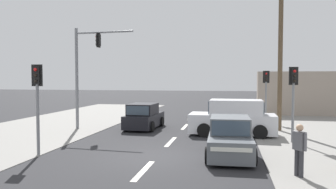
# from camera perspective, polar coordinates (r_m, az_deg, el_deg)

# --- Properties ---
(ground_plane) EXTENTS (140.00, 140.00, 0.00)m
(ground_plane) POSITION_cam_1_polar(r_m,az_deg,el_deg) (12.90, -1.94, -10.73)
(ground_plane) COLOR #28282B
(lane_dash_near) EXTENTS (0.20, 2.40, 0.01)m
(lane_dash_near) POSITION_cam_1_polar(r_m,az_deg,el_deg) (11.02, -4.28, -13.07)
(lane_dash_near) COLOR silver
(lane_dash_near) RESTS_ON ground
(lane_dash_mid) EXTENTS (0.20, 2.40, 0.01)m
(lane_dash_mid) POSITION_cam_1_polar(r_m,az_deg,el_deg) (15.77, 0.48, -8.22)
(lane_dash_mid) COLOR silver
(lane_dash_mid) RESTS_ON ground
(lane_dash_far) EXTENTS (0.20, 2.40, 0.01)m
(lane_dash_far) POSITION_cam_1_polar(r_m,az_deg,el_deg) (20.64, 2.97, -5.61)
(lane_dash_far) COLOR silver
(lane_dash_far) RESTS_ON ground
(kerb_left_verge) EXTENTS (8.00, 40.00, 0.02)m
(kerb_left_verge) POSITION_cam_1_polar(r_m,az_deg,el_deg) (19.98, -23.84, -6.10)
(kerb_left_verge) COLOR gray
(kerb_left_verge) RESTS_ON ground
(utility_pole_midground_right) EXTENTS (1.80, 0.26, 10.80)m
(utility_pole_midground_right) POSITION_cam_1_polar(r_m,az_deg,el_deg) (20.02, 19.03, 10.18)
(utility_pole_midground_right) COLOR brown
(utility_pole_midground_right) RESTS_ON ground
(traffic_signal_mast) EXTENTS (3.68, 0.44, 6.00)m
(traffic_signal_mast) POSITION_cam_1_polar(r_m,az_deg,el_deg) (20.04, -14.29, 5.03)
(traffic_signal_mast) COLOR slate
(traffic_signal_mast) RESTS_ON ground
(pedestal_signal_right_kerb) EXTENTS (0.44, 0.31, 3.56)m
(pedestal_signal_right_kerb) POSITION_cam_1_polar(r_m,az_deg,el_deg) (16.30, 20.99, 0.50)
(pedestal_signal_right_kerb) COLOR slate
(pedestal_signal_right_kerb) RESTS_ON ground
(pedestal_signal_left_kerb) EXTENTS (0.44, 0.29, 3.56)m
(pedestal_signal_left_kerb) POSITION_cam_1_polar(r_m,az_deg,el_deg) (13.66, -21.81, 0.08)
(pedestal_signal_left_kerb) COLOR slate
(pedestal_signal_left_kerb) RESTS_ON ground
(pedestal_signal_far_median) EXTENTS (0.44, 0.29, 3.56)m
(pedestal_signal_far_median) POSITION_cam_1_polar(r_m,az_deg,el_deg) (23.58, 16.71, 1.20)
(pedestal_signal_far_median) COLOR slate
(pedestal_signal_far_median) RESTS_ON ground
(shopfront_wall_far) EXTENTS (12.00, 1.00, 3.60)m
(shopfront_wall_far) POSITION_cam_1_polar(r_m,az_deg,el_deg) (29.44, 27.00, 0.10)
(shopfront_wall_far) COLOR #A39384
(shopfront_wall_far) RESTS_ON ground
(hatchback_oncoming_near) EXTENTS (1.90, 3.70, 1.53)m
(hatchback_oncoming_near) POSITION_cam_1_polar(r_m,az_deg,el_deg) (19.80, -4.22, -3.93)
(hatchback_oncoming_near) COLOR black
(hatchback_oncoming_near) RESTS_ON ground
(suv_kerbside_parked) EXTENTS (4.58, 2.15, 1.90)m
(suv_kerbside_parked) POSITION_cam_1_polar(r_m,az_deg,el_deg) (17.79, 11.28, -4.15)
(suv_kerbside_parked) COLOR silver
(suv_kerbside_parked) RESTS_ON ground
(hatchback_crossing_left) EXTENTS (1.84, 3.67, 1.53)m
(hatchback_crossing_left) POSITION_cam_1_polar(r_m,az_deg,el_deg) (12.93, 10.75, -7.55)
(hatchback_crossing_left) COLOR slate
(hatchback_crossing_left) RESTS_ON ground
(pedestrian_at_kerb) EXTENTS (0.38, 0.48, 1.63)m
(pedestrian_at_kerb) POSITION_cam_1_polar(r_m,az_deg,el_deg) (10.85, 21.90, -8.50)
(pedestrian_at_kerb) COLOR #333338
(pedestrian_at_kerb) RESTS_ON ground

